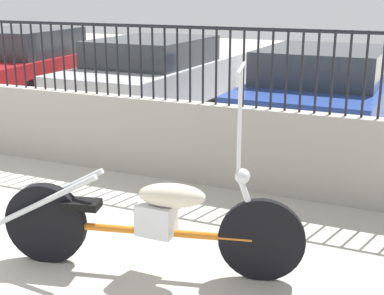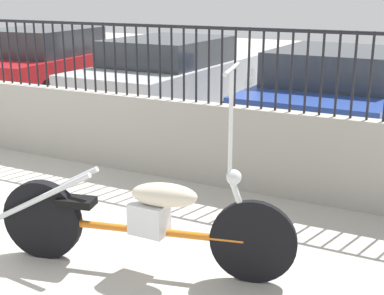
{
  "view_description": "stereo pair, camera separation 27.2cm",
  "coord_description": "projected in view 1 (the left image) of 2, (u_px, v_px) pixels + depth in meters",
  "views": [
    {
      "loc": [
        4.22,
        -2.5,
        2.05
      ],
      "look_at": [
        2.38,
        1.68,
        0.7
      ],
      "focal_mm": 50.0,
      "sensor_mm": 36.0,
      "label": 1
    },
    {
      "loc": [
        4.47,
        -2.38,
        2.05
      ],
      "look_at": [
        2.38,
        1.68,
        0.7
      ],
      "focal_mm": 50.0,
      "sensor_mm": 36.0,
      "label": 2
    }
  ],
  "objects": [
    {
      "name": "car_red",
      "position": [
        28.0,
        65.0,
        10.11
      ],
      "size": [
        2.15,
        4.15,
        1.36
      ],
      "rotation": [
        0.0,
        0.0,
        1.65
      ],
      "color": "black",
      "rests_on": "ground_plane"
    },
    {
      "name": "motorcycle_orange",
      "position": [
        137.0,
        218.0,
        3.98
      ],
      "size": [
        2.3,
        0.78,
        1.57
      ],
      "rotation": [
        0.0,
        0.0,
        0.24
      ],
      "color": "black",
      "rests_on": "ground_plane"
    },
    {
      "name": "car_blue",
      "position": [
        324.0,
        91.0,
        7.67
      ],
      "size": [
        1.88,
        3.97,
        1.28
      ],
      "rotation": [
        0.0,
        0.0,
        1.55
      ],
      "color": "black",
      "rests_on": "ground_plane"
    },
    {
      "name": "fence_railing",
      "position": [
        42.0,
        46.0,
        6.35
      ],
      "size": [
        9.33,
        0.04,
        0.81
      ],
      "color": "black",
      "rests_on": "low_wall"
    },
    {
      "name": "low_wall",
      "position": [
        48.0,
        125.0,
        6.62
      ],
      "size": [
        9.33,
        0.18,
        0.89
      ],
      "color": "#9E998E",
      "rests_on": "ground_plane"
    },
    {
      "name": "car_silver",
      "position": [
        158.0,
        74.0,
        9.2
      ],
      "size": [
        1.85,
        4.37,
        1.28
      ],
      "rotation": [
        0.0,
        0.0,
        1.55
      ],
      "color": "black",
      "rests_on": "ground_plane"
    }
  ]
}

